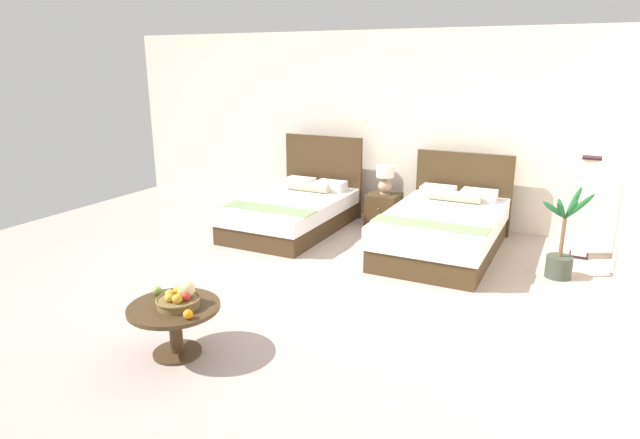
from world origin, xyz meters
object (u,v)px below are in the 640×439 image
object	(u,v)px
bed_near_corner	(444,229)
nightstand	(384,210)
fruit_bowl	(180,298)
potted_palm	(561,251)
coffee_table	(175,318)
loose_orange	(188,314)
table_lamp	(385,178)
bed_near_window	(294,210)
floor_lamp_corner	(585,208)
loose_apple	(157,291)

from	to	relation	value
bed_near_corner	nightstand	distance (m)	1.34
bed_near_corner	nightstand	xyz separation A→B (m)	(-1.10, 0.77, -0.07)
fruit_bowl	potted_palm	size ratio (longest dim) A/B	0.35
bed_near_corner	coffee_table	bearing A→B (deg)	-110.88
loose_orange	table_lamp	bearing A→B (deg)	90.11
bed_near_window	fruit_bowl	size ratio (longest dim) A/B	5.90
bed_near_corner	nightstand	bearing A→B (deg)	145.20
fruit_bowl	loose_orange	distance (m)	0.26
table_lamp	floor_lamp_corner	bearing A→B (deg)	-3.87
bed_near_corner	loose_orange	size ratio (longest dim) A/B	28.59
table_lamp	coffee_table	distance (m)	4.38
fruit_bowl	table_lamp	bearing A→B (deg)	87.29
loose_apple	floor_lamp_corner	xyz separation A→B (m)	(3.23, 4.07, 0.15)
coffee_table	floor_lamp_corner	distance (m)	5.12
bed_near_window	loose_apple	size ratio (longest dim) A/B	26.14
coffee_table	potted_palm	xyz separation A→B (m)	(2.77, 3.30, -0.02)
table_lamp	potted_palm	xyz separation A→B (m)	(2.52, -1.05, -0.42)
nightstand	fruit_bowl	distance (m)	4.33
fruit_bowl	loose_orange	world-z (taller)	fruit_bowl
coffee_table	loose_apple	world-z (taller)	loose_apple
coffee_table	floor_lamp_corner	bearing A→B (deg)	54.62
table_lamp	loose_apple	distance (m)	4.29
bed_near_corner	coffee_table	size ratio (longest dim) A/B	2.93
bed_near_window	potted_palm	bearing A→B (deg)	-4.51
bed_near_window	table_lamp	world-z (taller)	bed_near_window
fruit_bowl	potted_palm	world-z (taller)	potted_palm
bed_near_window	bed_near_corner	bearing A→B (deg)	-0.48
loose_apple	potted_palm	size ratio (longest dim) A/B	0.08
floor_lamp_corner	potted_palm	distance (m)	0.95
table_lamp	loose_orange	distance (m)	4.50
coffee_table	loose_orange	size ratio (longest dim) A/B	9.76
loose_apple	loose_orange	world-z (taller)	loose_apple
nightstand	bed_near_corner	bearing A→B (deg)	-34.80
bed_near_corner	nightstand	world-z (taller)	bed_near_corner
nightstand	coffee_table	size ratio (longest dim) A/B	0.64
table_lamp	coffee_table	size ratio (longest dim) A/B	0.56
bed_near_corner	loose_apple	distance (m)	3.83
table_lamp	loose_apple	xyz separation A→B (m)	(-0.53, -4.25, -0.25)
potted_palm	floor_lamp_corner	bearing A→B (deg)	77.93
coffee_table	potted_palm	world-z (taller)	potted_palm
coffee_table	floor_lamp_corner	size ratio (longest dim) A/B	0.60
bed_near_corner	fruit_bowl	world-z (taller)	bed_near_corner
nightstand	fruit_bowl	bearing A→B (deg)	-92.72
floor_lamp_corner	loose_orange	bearing A→B (deg)	-122.03
potted_palm	bed_near_corner	bearing A→B (deg)	169.25
bed_near_window	floor_lamp_corner	bearing A→B (deg)	8.69
bed_near_window	loose_orange	world-z (taller)	bed_near_window
loose_apple	potted_palm	distance (m)	4.42
bed_near_window	loose_apple	bearing A→B (deg)	-80.29
table_lamp	loose_orange	bearing A→B (deg)	-89.89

